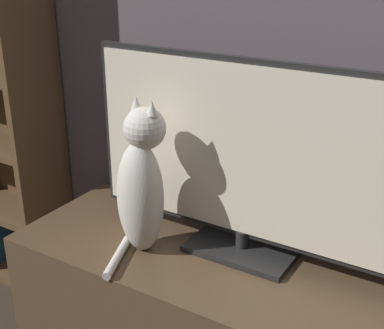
{
  "coord_description": "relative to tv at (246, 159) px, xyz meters",
  "views": [
    {
      "loc": [
        0.65,
        -0.4,
        1.47
      ],
      "look_at": [
        -0.15,
        0.92,
        0.83
      ],
      "focal_mm": 50.0,
      "sensor_mm": 36.0,
      "label": 1
    }
  ],
  "objects": [
    {
      "name": "cat",
      "position": [
        -0.29,
        -0.15,
        -0.1
      ],
      "size": [
        0.19,
        0.32,
        0.52
      ],
      "rotation": [
        0.0,
        0.0,
        -0.23
      ],
      "color": "silver",
      "rests_on": "tv_stand"
    },
    {
      "name": "tv_stand",
      "position": [
        0.01,
        -0.09,
        -0.59
      ],
      "size": [
        1.51,
        0.54,
        0.52
      ],
      "color": "brown",
      "rests_on": "ground_plane"
    },
    {
      "name": "tv",
      "position": [
        0.0,
        0.0,
        0.0
      ],
      "size": [
        1.11,
        0.21,
        0.64
      ],
      "color": "black",
      "rests_on": "tv_stand"
    },
    {
      "name": "wall_back",
      "position": [
        0.01,
        0.23,
        0.45
      ],
      "size": [
        4.8,
        0.05,
        2.6
      ],
      "color": "#564C51",
      "rests_on": "ground_plane"
    }
  ]
}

